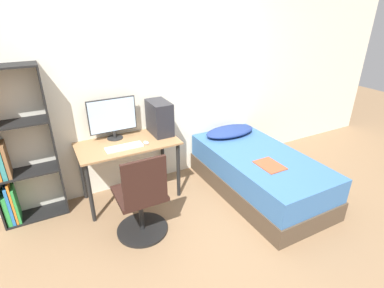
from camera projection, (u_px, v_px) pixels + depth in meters
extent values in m
plane|color=#846647|center=(211.00, 244.00, 2.97)|extent=(14.00, 14.00, 0.00)
cube|color=silver|center=(151.00, 87.00, 3.60)|extent=(8.00, 0.05, 2.50)
cube|color=#997047|center=(128.00, 144.00, 3.39)|extent=(1.13, 0.59, 0.02)
cylinder|color=black|center=(90.00, 194.00, 3.14)|extent=(0.04, 0.04, 0.71)
cylinder|color=black|center=(178.00, 170.00, 3.57)|extent=(0.04, 0.04, 0.71)
cylinder|color=black|center=(82.00, 173.00, 3.53)|extent=(0.04, 0.04, 0.71)
cylinder|color=black|center=(163.00, 154.00, 3.96)|extent=(0.04, 0.04, 0.71)
cube|color=black|center=(54.00, 143.00, 3.16)|extent=(0.02, 0.27, 1.66)
cube|color=black|center=(38.00, 214.00, 3.38)|extent=(0.60, 0.27, 0.02)
cube|color=black|center=(27.00, 172.00, 3.14)|extent=(0.60, 0.27, 0.02)
cube|color=black|center=(14.00, 124.00, 2.91)|extent=(0.60, 0.27, 0.02)
cube|color=green|center=(7.00, 208.00, 3.18)|extent=(0.04, 0.23, 0.35)
cube|color=#2870B7|center=(10.00, 203.00, 3.18)|extent=(0.03, 0.23, 0.44)
cube|color=orange|center=(13.00, 200.00, 3.18)|extent=(0.02, 0.23, 0.49)
cube|color=green|center=(16.00, 203.00, 3.21)|extent=(0.03, 0.23, 0.41)
cube|color=teal|center=(1.00, 160.00, 2.98)|extent=(0.04, 0.23, 0.36)
cube|color=brown|center=(6.00, 159.00, 3.00)|extent=(0.03, 0.23, 0.36)
cylinder|color=black|center=(143.00, 229.00, 3.14)|extent=(0.53, 0.53, 0.03)
cylinder|color=black|center=(141.00, 212.00, 3.05)|extent=(0.05, 0.05, 0.42)
cube|color=black|center=(139.00, 193.00, 2.95)|extent=(0.46, 0.46, 0.04)
cube|color=black|center=(145.00, 182.00, 2.67)|extent=(0.41, 0.04, 0.46)
cube|color=#4C3D2D|center=(258.00, 183.00, 3.76)|extent=(0.95, 1.83, 0.23)
cube|color=#38669E|center=(260.00, 165.00, 3.65)|extent=(0.92, 1.79, 0.29)
ellipsoid|color=navy|center=(230.00, 131.00, 4.09)|extent=(0.72, 0.36, 0.11)
cube|color=#B24C2D|center=(270.00, 165.00, 3.34)|extent=(0.24, 0.32, 0.01)
cylinder|color=black|center=(115.00, 138.00, 3.50)|extent=(0.18, 0.18, 0.01)
cylinder|color=black|center=(115.00, 134.00, 3.48)|extent=(0.04, 0.04, 0.09)
cube|color=black|center=(112.00, 115.00, 3.38)|extent=(0.54, 0.01, 0.40)
cube|color=#B2D1EF|center=(112.00, 116.00, 3.38)|extent=(0.52, 0.01, 0.37)
cube|color=silver|center=(124.00, 147.00, 3.26)|extent=(0.40, 0.13, 0.02)
cube|color=#232328|center=(159.00, 118.00, 3.56)|extent=(0.22, 0.37, 0.40)
ellipsoid|color=silver|center=(146.00, 143.00, 3.37)|extent=(0.06, 0.09, 0.02)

